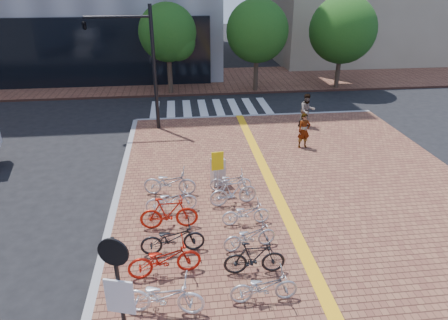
{
  "coord_description": "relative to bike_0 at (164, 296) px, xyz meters",
  "views": [
    {
      "loc": [
        -1.52,
        -10.04,
        7.74
      ],
      "look_at": [
        0.09,
        3.58,
        1.3
      ],
      "focal_mm": 32.0,
      "sensor_mm": 36.0,
      "label": 1
    }
  ],
  "objects": [
    {
      "name": "ground",
      "position": [
        2.11,
        2.59,
        -0.68
      ],
      "size": [
        120.0,
        120.0,
        0.0
      ],
      "primitive_type": "plane",
      "color": "black",
      "rests_on": "ground"
    },
    {
      "name": "bike_7",
      "position": [
        2.45,
        1.15,
        -0.01
      ],
      "size": [
        1.73,
        0.54,
        1.03
      ],
      "primitive_type": "imported",
      "rotation": [
        0.0,
        0.0,
        1.54
      ],
      "color": "black",
      "rests_on": "sidewalk"
    },
    {
      "name": "far_sidewalk",
      "position": [
        2.11,
        23.59,
        -0.6
      ],
      "size": [
        70.0,
        8.0,
        0.15
      ],
      "primitive_type": "cube",
      "color": "brown",
      "rests_on": "ground"
    },
    {
      "name": "kerb_north",
      "position": [
        5.11,
        14.59,
        -0.6
      ],
      "size": [
        14.0,
        0.25,
        0.15
      ],
      "primitive_type": "cube",
      "color": "gray",
      "rests_on": "ground"
    },
    {
      "name": "bike_9",
      "position": [
        2.61,
        3.54,
        -0.1
      ],
      "size": [
        1.63,
        0.64,
        0.84
      ],
      "primitive_type": "imported",
      "rotation": [
        0.0,
        0.0,
        1.62
      ],
      "color": "silver",
      "rests_on": "sidewalk"
    },
    {
      "name": "bike_5",
      "position": [
        0.12,
        5.83,
        -0.01
      ],
      "size": [
        2.04,
        0.95,
        1.03
      ],
      "primitive_type": "imported",
      "rotation": [
        0.0,
        0.0,
        1.43
      ],
      "color": "#AFAFB3",
      "rests_on": "sidewalk"
    },
    {
      "name": "bike_4",
      "position": [
        0.18,
        4.59,
        -0.06
      ],
      "size": [
        1.84,
        0.8,
        0.94
      ],
      "primitive_type": "imported",
      "rotation": [
        0.0,
        0.0,
        1.67
      ],
      "color": "silver",
      "rests_on": "sidewalk"
    },
    {
      "name": "yellow_sign",
      "position": [
        1.92,
        5.78,
        0.64
      ],
      "size": [
        0.46,
        0.13,
        1.68
      ],
      "color": "#B7B7BC",
      "rests_on": "sidewalk"
    },
    {
      "name": "bike_0",
      "position": [
        0.0,
        0.0,
        0.0
      ],
      "size": [
        2.1,
        1.04,
        1.05
      ],
      "primitive_type": "imported",
      "rotation": [
        0.0,
        0.0,
        1.39
      ],
      "color": "white",
      "rests_on": "sidewalk"
    },
    {
      "name": "traffic_light_pole",
      "position": [
        -1.99,
        13.09,
        3.81
      ],
      "size": [
        3.37,
        1.3,
        6.28
      ],
      "color": "black",
      "rests_on": "sidewalk"
    },
    {
      "name": "street_trees",
      "position": [
        7.15,
        20.05,
        3.42
      ],
      "size": [
        16.2,
        4.6,
        6.35
      ],
      "color": "#38281E",
      "rests_on": "far_sidewalk"
    },
    {
      "name": "bike_6",
      "position": [
        2.49,
        0.09,
        -0.07
      ],
      "size": [
        1.75,
        0.63,
        0.92
      ],
      "primitive_type": "imported",
      "rotation": [
        0.0,
        0.0,
        1.58
      ],
      "color": "#ABACB0",
      "rests_on": "sidewalk"
    },
    {
      "name": "crosswalk",
      "position": [
        2.61,
        16.59,
        -0.67
      ],
      "size": [
        7.5,
        4.0,
        0.01
      ],
      "color": "silver",
      "rests_on": "ground"
    },
    {
      "name": "utility_box",
      "position": [
        1.99,
        6.37,
        0.03
      ],
      "size": [
        0.6,
        0.51,
        1.11
      ],
      "primitive_type": "cube",
      "rotation": [
        0.0,
        0.0,
        0.31
      ],
      "color": "#B9B9BF",
      "rests_on": "sidewalk"
    },
    {
      "name": "bike_11",
      "position": [
        2.41,
        5.8,
        -0.11
      ],
      "size": [
        1.64,
        0.69,
        0.84
      ],
      "primitive_type": "imported",
      "rotation": [
        0.0,
        0.0,
        1.49
      ],
      "color": "#B8B9BD",
      "rests_on": "sidewalk"
    },
    {
      "name": "bike_3",
      "position": [
        0.1,
        3.62,
        0.04
      ],
      "size": [
        1.88,
        0.54,
        1.13
      ],
      "primitive_type": "imported",
      "rotation": [
        0.0,
        0.0,
        1.57
      ],
      "color": "red",
      "rests_on": "sidewalk"
    },
    {
      "name": "pedestrian_a",
      "position": [
        6.42,
        9.61,
        0.32
      ],
      "size": [
        0.67,
        0.49,
        1.69
      ],
      "primitive_type": "imported",
      "rotation": [
        0.0,
        0.0,
        0.15
      ],
      "color": "gray",
      "rests_on": "sidewalk"
    },
    {
      "name": "bike_2",
      "position": [
        0.22,
        2.33,
        -0.03
      ],
      "size": [
        1.94,
        0.79,
        1.0
      ],
      "primitive_type": "imported",
      "rotation": [
        0.0,
        0.0,
        1.64
      ],
      "color": "black",
      "rests_on": "sidewalk"
    },
    {
      "name": "pedestrian_b",
      "position": [
        7.43,
        12.38,
        0.38
      ],
      "size": [
        0.94,
        0.76,
        1.81
      ],
      "primitive_type": "imported",
      "rotation": [
        0.0,
        0.0,
        0.09
      ],
      "color": "#4F5164",
      "rests_on": "sidewalk"
    },
    {
      "name": "bike_10",
      "position": [
        2.38,
        4.8,
        0.0
      ],
      "size": [
        1.81,
        0.77,
        1.05
      ],
      "primitive_type": "imported",
      "rotation": [
        0.0,
        0.0,
        1.73
      ],
      "color": "#B7B7BC",
      "rests_on": "sidewalk"
    },
    {
      "name": "bike_8",
      "position": [
        2.51,
        2.25,
        -0.09
      ],
      "size": [
        1.75,
        0.91,
        0.88
      ],
      "primitive_type": "imported",
      "rotation": [
        0.0,
        0.0,
        1.78
      ],
      "color": "#AAA9AE",
      "rests_on": "sidewalk"
    },
    {
      "name": "notice_sign",
      "position": [
        -0.73,
        -1.34,
        1.53
      ],
      "size": [
        0.59,
        0.22,
        3.26
      ],
      "color": "black",
      "rests_on": "sidewalk"
    },
    {
      "name": "bike_1",
      "position": [
        -0.0,
        1.38,
        0.0
      ],
      "size": [
        2.09,
        0.96,
        1.06
      ],
      "primitive_type": "imported",
      "rotation": [
        0.0,
        0.0,
        1.7
      ],
      "color": "red",
      "rests_on": "sidewalk"
    }
  ]
}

